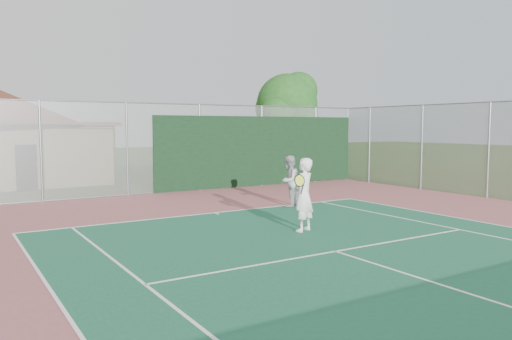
# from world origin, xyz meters

# --- Properties ---
(back_fence) EXTENTS (20.08, 0.11, 3.53)m
(back_fence) POSITION_xyz_m (2.11, 16.98, 1.67)
(back_fence) COLOR gray
(back_fence) RESTS_ON ground
(side_fence_right) EXTENTS (0.08, 9.00, 3.50)m
(side_fence_right) POSITION_xyz_m (10.00, 12.50, 1.75)
(side_fence_right) COLOR gray
(side_fence_right) RESTS_ON ground
(tree) EXTENTS (4.08, 3.87, 5.69)m
(tree) POSITION_xyz_m (9.83, 21.70, 3.74)
(tree) COLOR #352113
(tree) RESTS_ON ground
(player_white_front) EXTENTS (0.90, 0.71, 1.82)m
(player_white_front) POSITION_xyz_m (0.67, 8.37, 0.92)
(player_white_front) COLOR white
(player_white_front) RESTS_ON ground
(player_grey_back) EXTENTS (1.01, 0.94, 1.66)m
(player_grey_back) POSITION_xyz_m (2.61, 11.66, 0.83)
(player_grey_back) COLOR #A8AAAD
(player_grey_back) RESTS_ON ground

